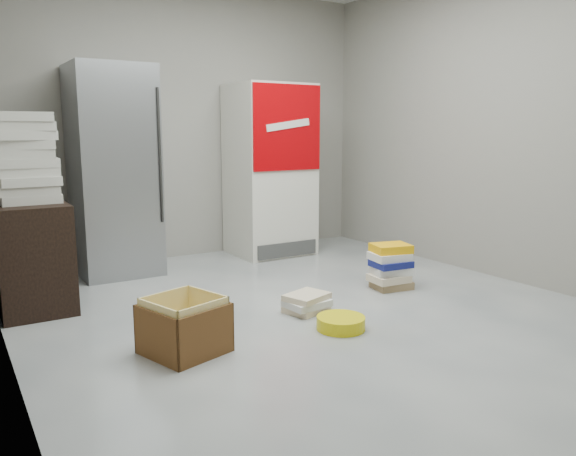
# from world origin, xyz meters

# --- Properties ---
(ground) EXTENTS (5.00, 5.00, 0.00)m
(ground) POSITION_xyz_m (0.00, 0.00, 0.00)
(ground) COLOR #B9B9B4
(ground) RESTS_ON ground
(room_shell) EXTENTS (4.04, 5.04, 2.82)m
(room_shell) POSITION_xyz_m (0.00, 0.00, 1.80)
(room_shell) COLOR gray
(room_shell) RESTS_ON ground
(steel_fridge) EXTENTS (0.70, 0.72, 1.90)m
(steel_fridge) POSITION_xyz_m (-0.90, 2.13, 0.95)
(steel_fridge) COLOR #A5A7AD
(steel_fridge) RESTS_ON ground
(coke_cooler) EXTENTS (0.80, 0.73, 1.80)m
(coke_cooler) POSITION_xyz_m (0.75, 2.12, 0.90)
(coke_cooler) COLOR silver
(coke_cooler) RESTS_ON ground
(wood_shelf) EXTENTS (0.50, 0.80, 0.80)m
(wood_shelf) POSITION_xyz_m (-1.73, 1.40, 0.40)
(wood_shelf) COLOR black
(wood_shelf) RESTS_ON ground
(supply_box_stack) EXTENTS (0.43, 0.44, 0.65)m
(supply_box_stack) POSITION_xyz_m (-1.72, 1.40, 1.12)
(supply_box_stack) COLOR beige
(supply_box_stack) RESTS_ON wood_shelf
(phonebook_stack_main) EXTENTS (0.37, 0.32, 0.38)m
(phonebook_stack_main) POSITION_xyz_m (0.91, 0.37, 0.19)
(phonebook_stack_main) COLOR #92754F
(phonebook_stack_main) RESTS_ON ground
(phonebook_stack_side) EXTENTS (0.37, 0.33, 0.14)m
(phonebook_stack_side) POSITION_xyz_m (-0.04, 0.22, 0.07)
(phonebook_stack_side) COLOR beige
(phonebook_stack_side) RESTS_ON ground
(cardboard_box) EXTENTS (0.53, 0.53, 0.34)m
(cardboard_box) POSITION_xyz_m (-1.09, -0.03, 0.14)
(cardboard_box) COLOR yellow
(cardboard_box) RESTS_ON ground
(bucket_lid) EXTENTS (0.43, 0.43, 0.09)m
(bucket_lid) POSITION_xyz_m (-0.05, -0.21, 0.04)
(bucket_lid) COLOR yellow
(bucket_lid) RESTS_ON ground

